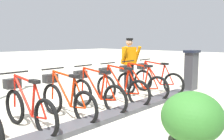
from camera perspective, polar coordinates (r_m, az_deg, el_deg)
The scene contains 11 objects.
ground_plane at distance 4.47m, azimuth -8.45°, elevation -13.80°, with size 60.00×60.00×0.00m, color beige.
dock_rail_base at distance 4.46m, azimuth -8.46°, elevation -13.20°, with size 0.44×8.25×0.10m, color #47474C.
payment_kiosk at distance 8.07m, azimuth 18.41°, elevation 0.15°, with size 0.36×0.52×1.28m.
bike_docked_0 at distance 7.34m, azimuth 10.37°, elevation -2.12°, with size 1.72×0.54×1.02m.
bike_docked_1 at distance 6.67m, azimuth 6.49°, elevation -2.97°, with size 1.72×0.54×1.02m.
bike_docked_2 at distance 6.04m, azimuth 1.77°, elevation -4.00°, with size 1.72×0.54×1.02m.
bike_docked_3 at distance 5.46m, azimuth -4.02°, elevation -5.21°, with size 1.72×0.54×1.02m.
bike_docked_4 at distance 4.95m, azimuth -11.13°, elevation -6.62°, with size 1.72×0.54×1.02m.
bike_docked_5 at distance 4.53m, azimuth -19.74°, elevation -8.18°, with size 1.72×0.54×1.02m.
worker_near_rack at distance 7.74m, azimuth 4.14°, elevation 2.02°, with size 0.57×0.69×1.66m.
planter_bush at distance 3.19m, azimuth 18.50°, elevation -12.49°, with size 0.76×0.76×0.97m.
Camera 1 is at (-3.30, 2.57, 1.59)m, focal length 38.21 mm.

